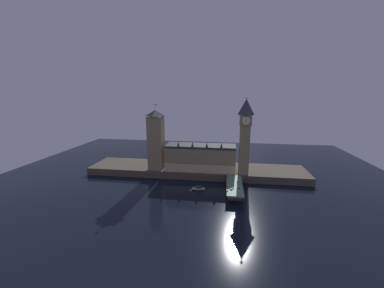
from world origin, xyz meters
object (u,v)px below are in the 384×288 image
Objects in this scene: clock_tower at (245,134)px; car_southbound_trail at (238,182)px; street_lamp_far at (227,174)px; street_lamp_near at (227,187)px; car_northbound_trail at (231,188)px; victoria_tower at (156,140)px; pedestrian_near_rail at (228,191)px; street_lamp_mid at (242,180)px; car_southbound_lead at (239,189)px; boat_upstream at (198,189)px.

clock_tower reaches higher than car_southbound_trail.
street_lamp_near is at bearing -90.00° from street_lamp_far.
clock_tower reaches higher than car_northbound_trail.
victoria_tower is 77.61m from street_lamp_far.
car_southbound_trail is at bearing -102.65° from clock_tower.
pedestrian_near_rail is at bearing -107.60° from clock_tower.
street_lamp_far is (70.82, -18.92, -25.50)m from victoria_tower.
street_lamp_mid is (9.14, 9.57, 3.46)m from car_northbound_trail.
clock_tower is 18.07× the size of car_southbound_trail.
car_northbound_trail is 0.68× the size of street_lamp_far.
clock_tower reaches higher than street_lamp_near.
car_southbound_lead is (79.96, -44.46, -28.70)m from victoria_tower.
car_southbound_trail is at bearing 129.61° from street_lamp_mid.
street_lamp_mid is at bearing 46.31° from car_northbound_trail.
car_southbound_trail is 0.63× the size of street_lamp_near.
clock_tower is at bearing 73.67° from car_northbound_trail.
car_northbound_trail is 0.93× the size of car_southbound_lead.
street_lamp_near is 30.72m from boat_upstream.
car_southbound_trail is 0.64× the size of street_lamp_far.
clock_tower reaches higher than boat_upstream.
car_southbound_lead is 27.32m from street_lamp_far.
victoria_tower is at bearing 150.92° from car_southbound_lead.
street_lamp_mid reaches higher than car_northbound_trail.
clock_tower is 86.47m from victoria_tower.
street_lamp_far reaches higher than car_southbound_trail.
street_lamp_far reaches higher than car_southbound_lead.
clock_tower is 61.22m from pedestrian_near_rail.
car_southbound_trail is at bearing 4.67° from boat_upstream.
street_lamp_mid reaches higher than boat_upstream.
victoria_tower is 10.55× the size of street_lamp_far.
street_lamp_far is at bearing -133.00° from clock_tower.
pedestrian_near_rail is (-14.81, -46.67, -36.74)m from clock_tower.
boat_upstream is (-24.72, 16.91, -6.80)m from pedestrian_near_rail.
clock_tower is at bearing 36.97° from boat_upstream.
car_southbound_lead is at bearing -90.00° from car_southbound_trail.
car_southbound_trail is 14.44m from street_lamp_far.
clock_tower is 65.91m from boat_upstream.
street_lamp_near is at bearing 113.46° from pedestrian_near_rail.
boat_upstream is at bearing -175.33° from car_southbound_trail.
car_southbound_trail is (5.83, 13.58, -0.04)m from car_northbound_trail.
street_lamp_far is (-9.14, 25.54, 3.19)m from car_southbound_lead.
street_lamp_far is at bearing 28.94° from boat_upstream.
victoria_tower is 90.46m from car_northbound_trail.
car_northbound_trail is 1.06× the size of car_southbound_trail.
clock_tower is at bearing 47.00° from street_lamp_far.
victoria_tower is 16.37× the size of car_southbound_trail.
car_southbound_lead is at bearing -70.31° from street_lamp_far.
street_lamp_mid is 1.09× the size of street_lamp_far.
clock_tower is at bearing 77.35° from car_southbound_trail.
car_southbound_trail is at bearing 66.76° from car_northbound_trail.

